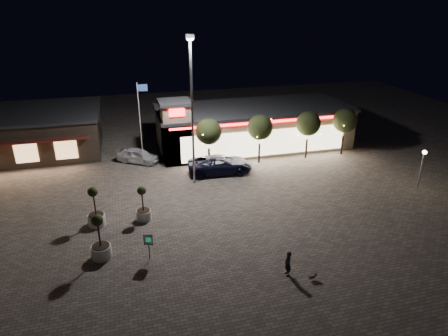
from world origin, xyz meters
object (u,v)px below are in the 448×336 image
object	(u,v)px
valet_sign	(148,242)
planter_mid	(101,245)
pedestrian	(288,264)
planter_left	(96,213)
pickup_truck	(220,164)
white_sedan	(138,156)

from	to	relation	value
valet_sign	planter_mid	bearing A→B (deg)	161.58
pedestrian	planter_left	distance (m)	13.87
pedestrian	planter_mid	size ratio (longest dim) A/B	0.52
pedestrian	planter_left	xyz separation A→B (m)	(-10.85, 8.65, 0.14)
pedestrian	planter_left	bearing A→B (deg)	-124.79
pedestrian	valet_sign	world-z (taller)	valet_sign
pedestrian	planter_left	world-z (taller)	planter_left
pedestrian	valet_sign	distance (m)	8.42
pickup_truck	white_sedan	bearing A→B (deg)	61.96
planter_left	pickup_truck	bearing A→B (deg)	31.83
pedestrian	pickup_truck	bearing A→B (deg)	-175.80
valet_sign	pickup_truck	bearing A→B (deg)	57.42
pickup_truck	pedestrian	xyz separation A→B (m)	(0.12, -15.31, -0.04)
planter_left	white_sedan	bearing A→B (deg)	72.03
pickup_truck	white_sedan	xyz separation A→B (m)	(-7.12, 4.48, -0.11)
pickup_truck	white_sedan	world-z (taller)	pickup_truck
planter_mid	planter_left	bearing A→B (deg)	95.43
white_sedan	planter_left	bearing A→B (deg)	-165.53
pickup_truck	planter_left	size ratio (longest dim) A/B	1.98
pedestrian	valet_sign	xyz separation A→B (m)	(-7.60, 3.59, 0.48)
white_sedan	planter_left	size ratio (longest dim) A/B	1.40
pickup_truck	valet_sign	distance (m)	13.91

